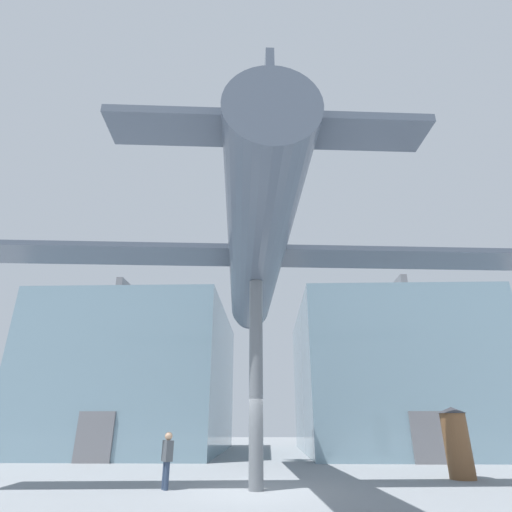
{
  "coord_description": "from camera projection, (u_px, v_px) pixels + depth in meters",
  "views": [
    {
      "loc": [
        0.39,
        -13.21,
        1.88
      ],
      "look_at": [
        0.0,
        0.0,
        7.34
      ],
      "focal_mm": 28.0,
      "sensor_mm": 36.0,
      "label": 1
    }
  ],
  "objects": [
    {
      "name": "visitor_person",
      "position": [
        167.0,
        456.0,
        11.98
      ],
      "size": [
        0.4,
        0.46,
        1.55
      ],
      "rotation": [
        0.0,
        0.0,
        2.15
      ],
      "color": "#2D3D56",
      "rests_on": "ground_plane"
    },
    {
      "name": "ground_plane",
      "position": [
        256.0,
        491.0,
        11.5
      ],
      "size": [
        80.0,
        80.0,
        0.0
      ],
      "primitive_type": "plane",
      "color": "gray"
    },
    {
      "name": "info_kiosk",
      "position": [
        457.0,
        441.0,
        14.17
      ],
      "size": [
        1.0,
        1.0,
        2.34
      ],
      "color": "brown",
      "rests_on": "ground_plane"
    },
    {
      "name": "support_pylon_central",
      "position": [
        256.0,
        376.0,
        12.71
      ],
      "size": [
        0.44,
        0.44,
        6.37
      ],
      "color": "slate",
      "rests_on": "ground_plane"
    },
    {
      "name": "suspended_airplane",
      "position": [
        256.0,
        258.0,
        14.48
      ],
      "size": [
        20.69,
        16.33,
        2.82
      ],
      "rotation": [
        0.0,
        0.0,
        0.07
      ],
      "color": "#4C5666",
      "rests_on": "support_pylon_central"
    },
    {
      "name": "glass_pavilion_right",
      "position": [
        384.0,
        379.0,
        26.42
      ],
      "size": [
        11.01,
        13.7,
        9.48
      ],
      "color": "#7593A3",
      "rests_on": "ground_plane"
    },
    {
      "name": "glass_pavilion_left",
      "position": [
        143.0,
        379.0,
        26.86
      ],
      "size": [
        11.01,
        13.7,
        9.48
      ],
      "color": "#7593A3",
      "rests_on": "ground_plane"
    }
  ]
}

